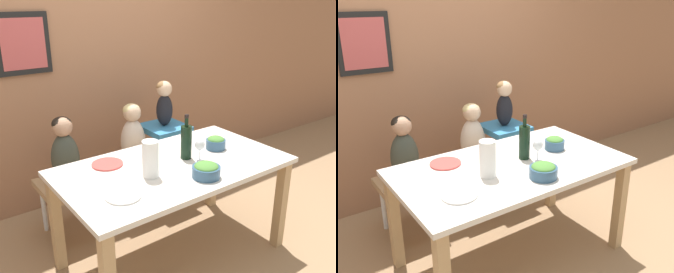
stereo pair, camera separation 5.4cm
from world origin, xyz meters
The scene contains 16 objects.
ground_plane centered at (0.00, 0.00, 0.00)m, with size 14.00×14.00×0.00m, color #9E7A56.
wall_back centered at (0.00, 1.27, 1.35)m, with size 10.00×0.09×2.70m.
dining_table centered at (0.00, 0.00, 0.64)m, with size 1.55×0.87×0.74m.
chair_far_left centered at (-0.49, 0.71, 0.39)m, with size 0.43×0.44×0.46m.
chair_far_center centered at (0.11, 0.71, 0.39)m, with size 0.43×0.44×0.46m.
chair_right_highchair centered at (0.44, 0.71, 0.58)m, with size 0.37×0.37×0.74m.
person_child_left centered at (-0.49, 0.71, 0.72)m, with size 0.21×0.19×0.53m.
person_child_center centered at (0.11, 0.71, 0.72)m, with size 0.21×0.19×0.53m.
person_baby_right centered at (0.44, 0.71, 0.96)m, with size 0.15×0.14×0.40m.
wine_bottle centered at (0.13, 0.03, 0.87)m, with size 0.08×0.08×0.32m.
paper_towel_roll centered at (-0.23, -0.06, 0.86)m, with size 0.10×0.10×0.24m.
wine_glass_near centered at (0.19, -0.05, 0.85)m, with size 0.07×0.07×0.16m.
salad_bowl_large centered at (0.05, -0.27, 0.79)m, with size 0.18×0.18×0.10m.
salad_bowl_small centered at (0.42, 0.04, 0.79)m, with size 0.15×0.15×0.10m.
dinner_plate_front_left centered at (-0.50, -0.18, 0.75)m, with size 0.21×0.21×0.01m.
dinner_plate_back_left centered at (-0.37, 0.26, 0.75)m, with size 0.21×0.21×0.01m.
Camera 1 is at (-1.40, -1.83, 1.80)m, focal length 40.00 mm.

